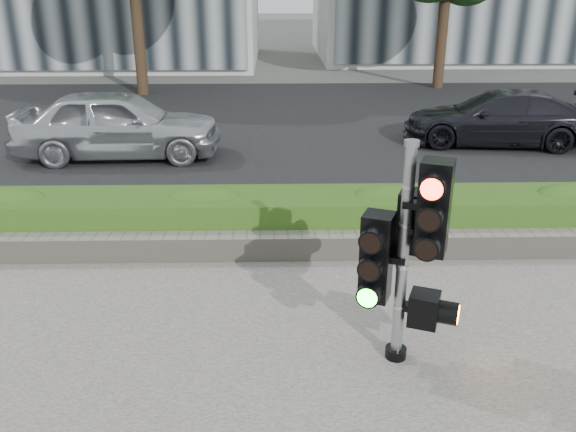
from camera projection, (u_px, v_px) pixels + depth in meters
The scene contains 8 objects.
ground at pixel (292, 333), 6.71m from camera, with size 120.00×120.00×0.00m, color #51514C.
road at pixel (281, 125), 16.00m from camera, with size 60.00×13.00×0.02m, color black.
curb at pixel (286, 221), 9.62m from camera, with size 60.00×0.25×0.12m, color gray.
stone_wall at pixel (288, 246), 8.40m from camera, with size 12.00×0.32×0.34m, color gray.
hedge at pixel (287, 217), 8.94m from camera, with size 12.00×1.00×0.68m, color olive.
traffic_signal at pixel (408, 244), 5.80m from camera, with size 0.85×0.71×2.28m.
car_silver at pixel (118, 124), 12.86m from camera, with size 1.72×4.28×1.46m, color silver.
car_dark at pixel (497, 118), 13.94m from camera, with size 1.71×4.21×1.22m, color black.
Camera 1 is at (-0.16, -5.76, 3.68)m, focal length 38.00 mm.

